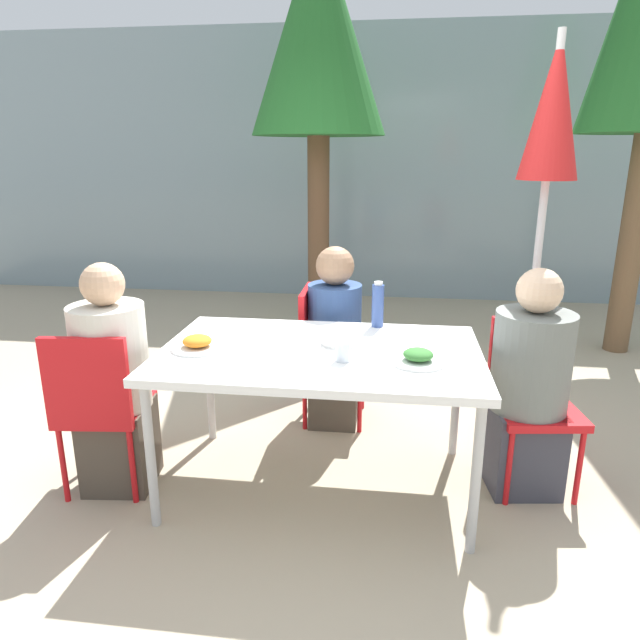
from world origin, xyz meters
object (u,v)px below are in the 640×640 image
at_px(chair_right, 532,390).
at_px(drinking_cup, 343,351).
at_px(person_right, 528,390).
at_px(chair_far, 322,345).
at_px(closed_umbrella, 550,141).
at_px(tree_behind_right, 318,35).
at_px(bottle, 378,305).
at_px(chair_left, 98,401).
at_px(person_left, 114,386).
at_px(salad_bowl, 340,339).
at_px(person_far, 334,342).

distance_m(chair_right, drinking_cup, 1.04).
xyz_separation_m(person_right, chair_far, (-1.11, 0.64, -0.03)).
height_order(closed_umbrella, tree_behind_right, tree_behind_right).
bearing_deg(bottle, chair_far, 134.35).
bearing_deg(chair_far, tree_behind_right, -172.15).
distance_m(chair_left, person_left, 0.11).
bearing_deg(drinking_cup, chair_right, 21.07).
distance_m(person_left, drinking_cup, 1.17).
xyz_separation_m(bottle, salad_bowl, (-0.18, -0.33, -0.10)).
bearing_deg(chair_left, drinking_cup, -3.33).
bearing_deg(tree_behind_right, salad_bowl, -80.06).
bearing_deg(person_far, chair_far, -121.88).
bearing_deg(chair_right, tree_behind_right, -67.59).
bearing_deg(salad_bowl, closed_umbrella, 32.22).
height_order(person_left, person_far, person_left).
xyz_separation_m(chair_right, person_far, (-1.07, 0.51, 0.04)).
xyz_separation_m(person_right, salad_bowl, (-0.94, -0.04, 0.24)).
bearing_deg(person_far, person_right, 59.42).
bearing_deg(tree_behind_right, chair_far, -81.61).
distance_m(person_right, salad_bowl, 0.97).
bearing_deg(bottle, drinking_cup, -103.64).
xyz_separation_m(chair_right, person_right, (-0.04, -0.09, 0.03)).
distance_m(closed_umbrella, salad_bowl, 1.57).
xyz_separation_m(chair_far, closed_umbrella, (1.24, -0.01, 1.22)).
bearing_deg(chair_left, salad_bowl, 8.16).
relative_size(person_left, person_far, 1.03).
xyz_separation_m(bottle, tree_behind_right, (-0.63, 2.27, 1.75)).
bearing_deg(person_far, salad_bowl, 7.70).
height_order(chair_right, salad_bowl, chair_right).
distance_m(person_left, person_far, 1.32).
xyz_separation_m(person_right, tree_behind_right, (-1.39, 2.56, 2.08)).
bearing_deg(drinking_cup, chair_far, 102.98).
relative_size(person_far, salad_bowl, 6.43).
xyz_separation_m(person_right, closed_umbrella, (0.13, 0.63, 1.19)).
height_order(person_far, bottle, person_far).
relative_size(chair_left, bottle, 3.43).
relative_size(person_left, closed_umbrella, 0.51).
bearing_deg(person_right, bottle, -28.38).
height_order(chair_left, chair_right, same).
bearing_deg(person_left, salad_bowl, 4.47).
xyz_separation_m(person_left, chair_right, (2.08, 0.33, -0.05)).
relative_size(bottle, tree_behind_right, 0.07).
distance_m(chair_right, closed_umbrella, 1.34).
relative_size(chair_left, salad_bowl, 4.88).
bearing_deg(drinking_cup, person_far, 98.56).
bearing_deg(bottle, person_far, 131.05).
distance_m(person_far, closed_umbrella, 1.65).
bearing_deg(chair_right, closed_umbrella, -106.79).
relative_size(chair_right, salad_bowl, 4.88).
bearing_deg(chair_left, chair_right, 5.00).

